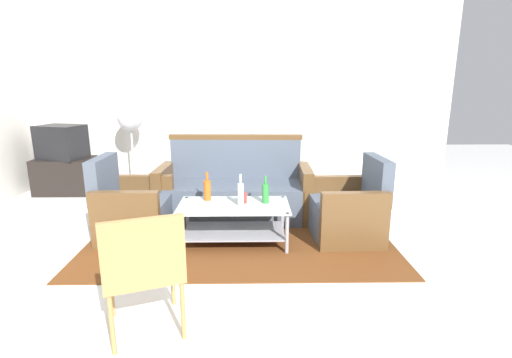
% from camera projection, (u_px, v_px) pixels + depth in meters
% --- Properties ---
extents(ground_plane, '(14.00, 14.00, 0.00)m').
position_uv_depth(ground_plane, '(234.00, 274.00, 3.29)').
color(ground_plane, white).
extents(wall_back, '(6.52, 0.12, 2.80)m').
position_uv_depth(wall_back, '(240.00, 95.00, 5.92)').
color(wall_back, silver).
rests_on(wall_back, ground).
extents(rug, '(3.08, 2.03, 0.01)m').
position_uv_depth(rug, '(240.00, 235.00, 4.11)').
color(rug, brown).
rests_on(rug, ground).
extents(couch, '(1.82, 0.80, 0.96)m').
position_uv_depth(couch, '(235.00, 191.00, 4.63)').
color(couch, '#4C5666').
rests_on(couch, rug).
extents(armchair_left, '(0.71, 0.77, 0.85)m').
position_uv_depth(armchair_left, '(132.00, 211.00, 4.02)').
color(armchair_left, '#4C5666').
rests_on(armchair_left, rug).
extents(armchair_right, '(0.72, 0.78, 0.85)m').
position_uv_depth(armchair_right, '(349.00, 212.00, 4.00)').
color(armchair_right, '#4C5666').
rests_on(armchair_right, rug).
extents(coffee_table, '(1.10, 0.60, 0.40)m').
position_uv_depth(coffee_table, '(234.00, 218.00, 3.85)').
color(coffee_table, silver).
rests_on(coffee_table, rug).
extents(bottle_orange, '(0.07, 0.07, 0.30)m').
position_uv_depth(bottle_orange, '(207.00, 190.00, 3.95)').
color(bottle_orange, '#D85919').
rests_on(bottle_orange, coffee_table).
extents(bottle_green, '(0.07, 0.07, 0.28)m').
position_uv_depth(bottle_green, '(266.00, 193.00, 3.86)').
color(bottle_green, '#2D8C38').
rests_on(bottle_green, coffee_table).
extents(bottle_clear, '(0.06, 0.06, 0.32)m').
position_uv_depth(bottle_clear, '(241.00, 194.00, 3.77)').
color(bottle_clear, silver).
rests_on(bottle_clear, coffee_table).
extents(cup, '(0.08, 0.08, 0.10)m').
position_uv_depth(cup, '(243.00, 198.00, 3.88)').
color(cup, red).
rests_on(cup, coffee_table).
extents(tv_stand, '(0.80, 0.50, 0.52)m').
position_uv_depth(tv_stand, '(66.00, 176.00, 5.66)').
color(tv_stand, black).
rests_on(tv_stand, ground).
extents(television, '(0.70, 0.59, 0.48)m').
position_uv_depth(television, '(62.00, 142.00, 5.54)').
color(television, black).
rests_on(television, tv_stand).
extents(pedestal_fan, '(0.36, 0.36, 1.27)m').
position_uv_depth(pedestal_fan, '(130.00, 124.00, 5.54)').
color(pedestal_fan, '#2D2D33').
rests_on(pedestal_fan, ground).
extents(wicker_chair, '(0.61, 0.61, 0.84)m').
position_uv_depth(wicker_chair, '(143.00, 265.00, 2.38)').
color(wicker_chair, '#AD844C').
rests_on(wicker_chair, ground).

